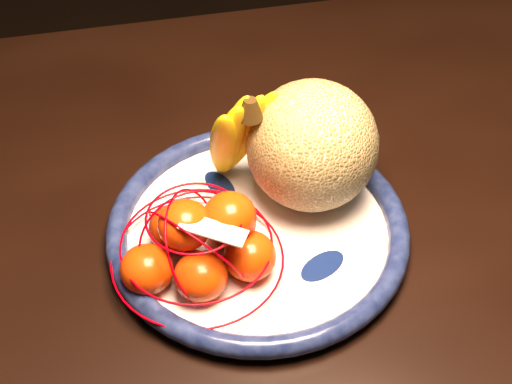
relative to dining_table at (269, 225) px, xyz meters
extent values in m
cube|color=black|center=(0.00, 0.00, 0.06)|extent=(1.39, 0.85, 0.04)
cylinder|color=white|center=(-0.03, -0.08, 0.08)|extent=(0.33, 0.33, 0.01)
torus|color=#070E34|center=(-0.03, -0.08, 0.09)|extent=(0.36, 0.36, 0.03)
cylinder|color=white|center=(-0.03, -0.08, 0.08)|extent=(0.16, 0.16, 0.01)
ellipsoid|color=#0E1D51|center=(0.03, -0.15, 0.09)|extent=(0.14, 0.11, 0.00)
ellipsoid|color=#0E1D51|center=(-0.07, 0.00, 0.09)|extent=(0.09, 0.12, 0.00)
ellipsoid|color=#0E1D51|center=(-0.14, -0.08, 0.09)|extent=(0.10, 0.06, 0.00)
sphere|color=olive|center=(0.04, -0.03, 0.17)|extent=(0.16, 0.16, 0.16)
ellipsoid|color=yellow|center=(-0.06, -0.01, 0.17)|extent=(0.04, 0.10, 0.16)
ellipsoid|color=yellow|center=(-0.05, 0.00, 0.17)|extent=(0.05, 0.10, 0.17)
ellipsoid|color=yellow|center=(-0.05, 0.00, 0.17)|extent=(0.07, 0.09, 0.17)
ellipsoid|color=yellow|center=(-0.04, 0.00, 0.17)|extent=(0.09, 0.09, 0.17)
ellipsoid|color=yellow|center=(-0.03, 0.01, 0.17)|extent=(0.10, 0.09, 0.16)
cone|color=black|center=(-0.04, 0.00, 0.25)|extent=(0.03, 0.03, 0.03)
ellipsoid|color=#FF400F|center=(-0.17, -0.14, 0.12)|extent=(0.06, 0.06, 0.06)
ellipsoid|color=#FF400F|center=(-0.12, -0.16, 0.12)|extent=(0.06, 0.06, 0.06)
ellipsoid|color=#FF400F|center=(-0.06, -0.14, 0.12)|extent=(0.06, 0.06, 0.06)
ellipsoid|color=#FF400F|center=(-0.13, -0.08, 0.12)|extent=(0.06, 0.06, 0.06)
ellipsoid|color=#FF400F|center=(-0.07, -0.09, 0.12)|extent=(0.06, 0.06, 0.06)
ellipsoid|color=#FF400F|center=(-0.12, -0.12, 0.16)|extent=(0.06, 0.06, 0.06)
ellipsoid|color=#FF400F|center=(-0.07, -0.12, 0.16)|extent=(0.06, 0.06, 0.06)
torus|color=#B9000B|center=(-0.11, -0.12, 0.10)|extent=(0.23, 0.23, 0.00)
torus|color=#B9000B|center=(-0.11, -0.12, 0.13)|extent=(0.20, 0.20, 0.00)
torus|color=#B9000B|center=(-0.11, -0.12, 0.17)|extent=(0.13, 0.13, 0.00)
torus|color=#B9000B|center=(-0.11, -0.12, 0.12)|extent=(0.14, 0.08, 0.12)
torus|color=#B9000B|center=(-0.11, -0.12, 0.12)|extent=(0.10, 0.15, 0.12)
torus|color=#B9000B|center=(-0.11, -0.12, 0.12)|extent=(0.13, 0.14, 0.12)
cube|color=white|center=(-0.10, -0.15, 0.17)|extent=(0.08, 0.06, 0.01)
camera|label=1|loc=(-0.17, -0.69, 0.79)|focal=55.00mm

